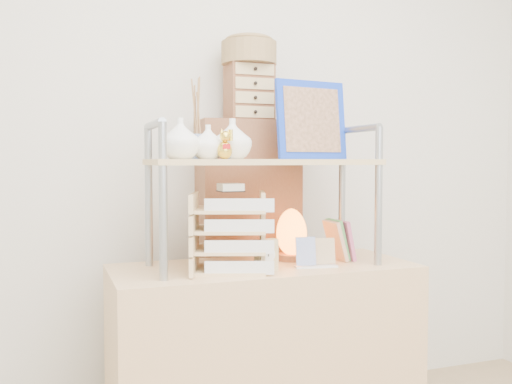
% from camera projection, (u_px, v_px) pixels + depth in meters
% --- Properties ---
extents(desk, '(1.20, 0.50, 0.75)m').
position_uv_depth(desk, '(264.00, 358.00, 2.29)').
color(desk, tan).
rests_on(desk, ground).
extents(cabinet, '(0.46, 0.26, 1.35)m').
position_uv_depth(cabinet, '(248.00, 267.00, 2.64)').
color(cabinet, brown).
rests_on(cabinet, ground).
extents(hutch, '(0.90, 0.34, 0.76)m').
position_uv_depth(hutch, '(250.00, 154.00, 2.24)').
color(hutch, '#8E959B').
rests_on(hutch, desk).
extents(letter_tray, '(0.34, 0.33, 0.33)m').
position_uv_depth(letter_tray, '(230.00, 236.00, 2.14)').
color(letter_tray, '#DFB986').
rests_on(letter_tray, desk).
extents(salt_lamp, '(0.14, 0.13, 0.22)m').
position_uv_depth(salt_lamp, '(291.00, 234.00, 2.38)').
color(salt_lamp, brown).
rests_on(salt_lamp, desk).
extents(desk_clock, '(0.09, 0.06, 0.12)m').
position_uv_depth(desk_clock, '(267.00, 256.00, 2.13)').
color(desk_clock, tan).
rests_on(desk_clock, desk).
extents(postcard_stand, '(0.17, 0.07, 0.12)m').
position_uv_depth(postcard_stand, '(316.00, 258.00, 2.23)').
color(postcard_stand, white).
rests_on(postcard_stand, desk).
extents(drawer_chest, '(0.20, 0.16, 0.25)m').
position_uv_depth(drawer_chest, '(249.00, 92.00, 2.58)').
color(drawer_chest, brown).
rests_on(drawer_chest, cabinet).
extents(woven_basket, '(0.25, 0.25, 0.10)m').
position_uv_depth(woven_basket, '(249.00, 53.00, 2.57)').
color(woven_basket, brown).
rests_on(woven_basket, drawer_chest).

